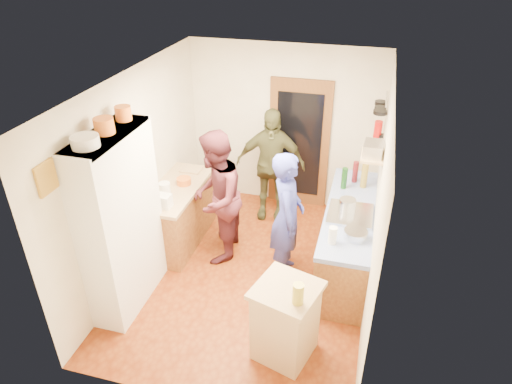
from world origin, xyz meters
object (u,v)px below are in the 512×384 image
at_px(island_base, 285,323).
at_px(person_left, 219,196).
at_px(hutch_body, 121,223).
at_px(right_counter_base, 347,240).
at_px(person_hob, 290,218).
at_px(person_back, 271,165).

distance_m(island_base, person_left, 2.00).
height_order(hutch_body, right_counter_base, hutch_body).
bearing_deg(hutch_body, person_hob, 27.75).
bearing_deg(island_base, right_counter_base, 73.62).
height_order(island_base, person_hob, person_hob).
relative_size(hutch_body, person_back, 1.23).
distance_m(hutch_body, person_back, 2.58).
bearing_deg(person_hob, hutch_body, 105.97).
distance_m(right_counter_base, person_back, 1.67).
height_order(hutch_body, person_hob, hutch_body).
distance_m(person_hob, person_left, 1.02).
relative_size(hutch_body, island_base, 2.56).
height_order(hutch_body, person_back, hutch_body).
height_order(hutch_body, island_base, hutch_body).
bearing_deg(right_counter_base, person_back, 142.88).
bearing_deg(person_back, island_base, -80.54).
xyz_separation_m(island_base, person_hob, (-0.23, 1.30, 0.45)).
bearing_deg(right_counter_base, person_hob, -153.20).
bearing_deg(person_hob, person_back, 10.85).
bearing_deg(person_hob, island_base, 178.30).
xyz_separation_m(hutch_body, person_hob, (1.78, 0.93, -0.22)).
bearing_deg(person_left, person_hob, 72.73).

